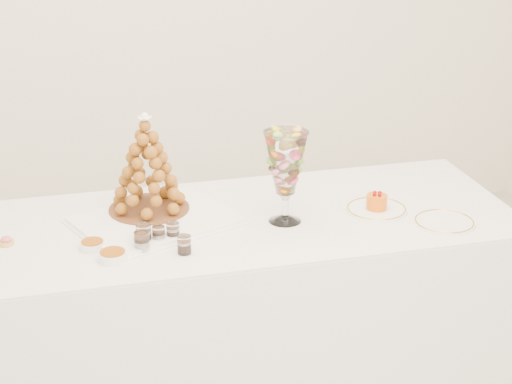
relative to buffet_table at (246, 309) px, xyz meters
name	(u,v)px	position (x,y,z in m)	size (l,w,h in m)	color
buffet_table	(246,309)	(0.00, 0.00, 0.00)	(2.13, 0.92, 0.80)	white
lace_tray	(156,220)	(-0.34, 0.06, 0.41)	(0.56, 0.42, 0.02)	white
macaron_vase	(286,164)	(0.14, -0.07, 0.63)	(0.16, 0.16, 0.36)	white
cake_plate	(376,210)	(0.51, -0.08, 0.40)	(0.24, 0.24, 0.01)	white
spare_plate	(444,222)	(0.71, -0.26, 0.40)	(0.23, 0.23, 0.01)	white
pink_tart	(6,241)	(-0.89, 0.02, 0.41)	(0.05, 0.05, 0.03)	tan
verrine_a	(144,234)	(-0.41, -0.11, 0.44)	(0.05, 0.05, 0.07)	white
verrine_b	(159,235)	(-0.36, -0.12, 0.43)	(0.05, 0.05, 0.06)	white
verrine_c	(173,231)	(-0.30, -0.11, 0.43)	(0.05, 0.05, 0.07)	white
verrine_d	(142,242)	(-0.43, -0.17, 0.44)	(0.06, 0.06, 0.07)	white
verrine_e	(184,245)	(-0.29, -0.23, 0.43)	(0.05, 0.05, 0.07)	white
ramekin_back	(92,245)	(-0.59, -0.10, 0.41)	(0.09, 0.09, 0.03)	white
ramekin_front	(113,256)	(-0.54, -0.21, 0.41)	(0.10, 0.10, 0.03)	white
croquembouche	(147,164)	(-0.35, 0.15, 0.61)	(0.31, 0.31, 0.39)	brown
mousse_cake	(377,202)	(0.51, -0.08, 0.44)	(0.08, 0.08, 0.07)	#E5600A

